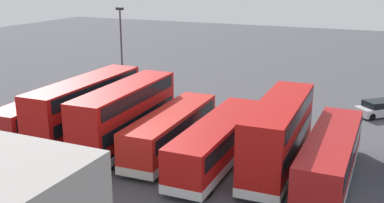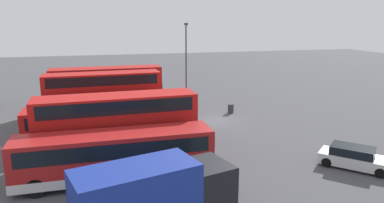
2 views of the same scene
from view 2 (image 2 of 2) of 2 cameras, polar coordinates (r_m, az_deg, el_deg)
The scene contains 12 objects.
ground_plane at distance 34.47m, azimuth 3.55°, elevation -3.10°, with size 140.00×140.00×0.00m, color #47474C.
bus_single_deck_near_end at distance 22.13m, azimuth -12.00°, elevation -8.21°, with size 2.62×11.68×2.95m.
bus_double_decker_second at distance 24.99m, azimuth -11.77°, elevation -3.74°, with size 2.92×10.86×4.55m.
bus_single_deck_third at distance 28.82m, azimuth -13.74°, elevation -3.31°, with size 2.71×11.87×2.95m.
bus_single_deck_fourth at distance 32.41m, azimuth -12.85°, elevation -1.47°, with size 2.92×10.91×2.95m.
bus_double_decker_fifth at distance 35.54m, azimuth -13.89°, elevation 1.10°, with size 2.97×11.01×4.55m.
bus_double_decker_sixth at distance 39.24m, azimuth -13.37°, elevation 2.22°, with size 2.80×11.59×4.55m.
bus_single_deck_seventh at distance 42.74m, azimuth -13.80°, elevation 1.93°, with size 3.08×10.98×2.95m.
box_truck_blue at distance 17.01m, azimuth -6.12°, elevation -14.40°, with size 4.37×7.89×3.20m.
car_hatchback_silver at distance 25.91m, azimuth 24.37°, elevation -8.13°, with size 4.44×4.28×1.43m.
lamp_post_tall at distance 42.94m, azimuth -0.95°, elevation 7.23°, with size 0.70×0.30×9.08m.
waste_bin_yellow at distance 37.40m, azimuth 6.18°, elevation -1.11°, with size 0.60×0.60×0.95m, color #333338.
Camera 2 is at (-31.35, 10.71, 9.49)m, focal length 33.57 mm.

